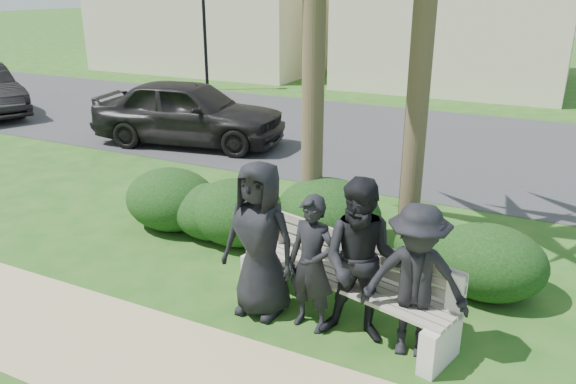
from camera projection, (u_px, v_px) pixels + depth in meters
name	position (u px, v px, depth m)	size (l,w,h in m)	color
ground	(262.00, 289.00, 7.15)	(160.00, 160.00, 0.00)	#1E5117
footpath	(175.00, 370.00, 5.64)	(30.00, 1.60, 0.01)	tan
asphalt_street	(419.00, 143.00, 13.87)	(160.00, 8.00, 0.01)	#2D2D30
street_lamp	(204.00, 7.00, 19.99)	(0.36, 0.36, 4.29)	black
park_bench	(343.00, 285.00, 6.40)	(2.81, 1.27, 0.93)	gray
man_a	(260.00, 240.00, 6.36)	(0.91, 0.59, 1.85)	black
man_b	(312.00, 264.00, 6.11)	(0.57, 0.38, 1.57)	black
man_c	(362.00, 262.00, 5.86)	(0.89, 0.69, 1.84)	black
man_d	(416.00, 282.00, 5.64)	(1.08, 0.62, 1.67)	black
hedge_a	(176.00, 202.00, 8.99)	(1.18, 0.97, 0.77)	black
hedge_b	(171.00, 197.00, 8.88)	(1.51, 1.25, 0.99)	black
hedge_c	(213.00, 210.00, 8.55)	(1.30, 1.08, 0.85)	black
hedge_d	(328.00, 211.00, 8.25)	(1.60, 1.32, 1.04)	black
hedge_e	(434.00, 246.00, 7.53)	(1.08, 0.89, 0.70)	black
hedge_f	(488.00, 260.00, 6.91)	(1.43, 1.18, 0.93)	black
hedge_extra	(238.00, 210.00, 8.36)	(1.51, 1.25, 0.99)	black
car_a	(189.00, 112.00, 13.50)	(1.87, 4.64, 1.58)	black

